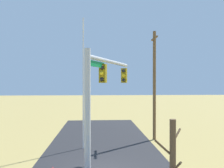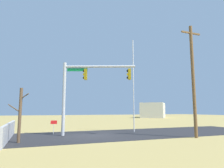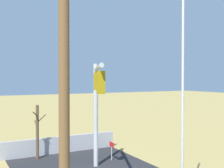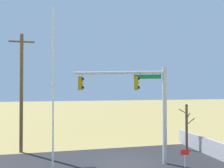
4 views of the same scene
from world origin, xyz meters
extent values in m
cube|color=#232326|center=(-4.00, 0.00, 0.01)|extent=(28.00, 8.00, 0.01)
cylinder|color=#B2B5BA|center=(2.35, -0.77, 3.16)|extent=(0.28, 0.28, 6.32)
cylinder|color=#B2B5BA|center=(-0.51, 0.43, 5.97)|extent=(5.80, 2.59, 0.20)
cube|color=#0F7238|center=(1.32, -0.34, 5.69)|extent=(1.67, 0.73, 0.28)
cube|color=#937A0F|center=(0.64, -0.05, 5.27)|extent=(0.36, 0.42, 0.96)
sphere|color=black|center=(0.77, -0.11, 5.57)|extent=(0.22, 0.22, 0.22)
sphere|color=yellow|center=(0.77, -0.11, 5.27)|extent=(0.22, 0.22, 0.22)
sphere|color=black|center=(0.77, -0.11, 4.97)|extent=(0.22, 0.22, 0.22)
cube|color=#937A0F|center=(-2.91, 1.44, 5.27)|extent=(0.36, 0.42, 0.96)
sphere|color=black|center=(-2.77, 1.38, 5.57)|extent=(0.22, 0.22, 0.22)
sphere|color=yellow|center=(-2.77, 1.38, 5.27)|extent=(0.22, 0.22, 0.22)
sphere|color=black|center=(-2.77, 1.38, 4.97)|extent=(0.22, 0.22, 0.22)
cylinder|color=silver|center=(-4.76, -1.35, 4.77)|extent=(0.10, 0.10, 9.54)
cylinder|color=brown|center=(-7.13, 4.48, 4.56)|extent=(0.26, 0.26, 9.13)
cube|color=brown|center=(-7.13, 4.48, 8.53)|extent=(1.90, 0.12, 0.12)
cylinder|color=brown|center=(5.98, 2.03, 2.26)|extent=(0.78, 0.07, 0.57)
cylinder|color=brown|center=(5.37, 2.23, 3.08)|extent=(0.54, 0.47, 0.39)
cylinder|color=brown|center=(5.59, 1.75, 2.73)|extent=(0.12, 0.61, 0.55)
camera|label=1|loc=(13.16, -0.36, 4.80)|focal=39.21mm
camera|label=2|loc=(4.89, 16.90, 2.11)|focal=32.14mm
camera|label=3|loc=(-13.67, 6.70, 5.45)|focal=46.12mm
camera|label=4|loc=(-4.82, -15.52, 4.91)|focal=39.21mm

